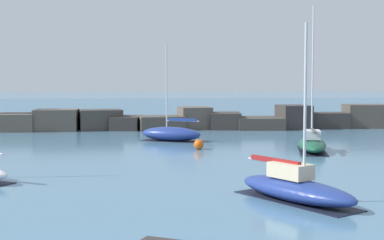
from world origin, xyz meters
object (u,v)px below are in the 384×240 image
object	(u,v)px
sailboat_moored_1	(171,134)
sailboat_moored_3	(312,143)
sailboat_moored_0	(295,187)
mooring_buoy_orange_near	(199,144)

from	to	relation	value
sailboat_moored_1	sailboat_moored_3	distance (m)	12.71
sailboat_moored_0	sailboat_moored_3	distance (m)	17.29
sailboat_moored_0	sailboat_moored_3	size ratio (longest dim) A/B	0.70
sailboat_moored_1	sailboat_moored_3	xyz separation A→B (m)	(10.09, -7.73, -0.05)
sailboat_moored_0	sailboat_moored_1	distance (m)	24.36
sailboat_moored_1	mooring_buoy_orange_near	bearing A→B (deg)	-73.07
mooring_buoy_orange_near	sailboat_moored_3	bearing A→B (deg)	-11.64
sailboat_moored_1	mooring_buoy_orange_near	world-z (taller)	sailboat_moored_1
sailboat_moored_3	mooring_buoy_orange_near	world-z (taller)	sailboat_moored_3
sailboat_moored_0	mooring_buoy_orange_near	size ratio (longest dim) A/B	7.79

